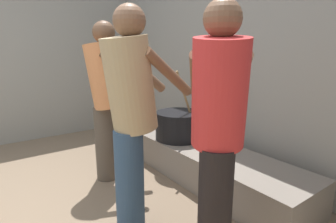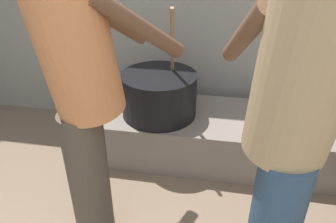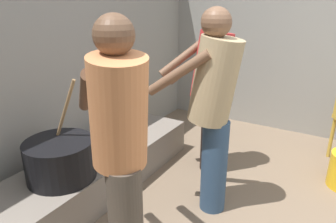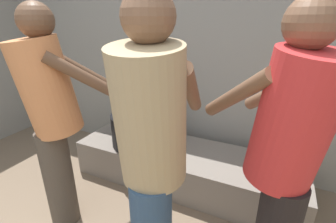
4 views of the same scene
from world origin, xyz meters
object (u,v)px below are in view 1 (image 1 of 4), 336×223
Objects in this scene: cooking_pot_main at (179,125)px; cook_in_orange_shirt at (106,93)px; cook_in_red_shirt at (218,123)px; cook_in_tan_shirt at (131,110)px.

cook_in_orange_shirt is at bearing -103.76° from cooking_pot_main.
cooking_pot_main is 1.42m from cook_in_red_shirt.
cook_in_red_shirt is (0.54, 0.25, -0.01)m from cook_in_tan_shirt.
cook_in_orange_shirt is (-1.37, -0.08, 0.00)m from cook_in_red_shirt.
cook_in_red_shirt is at bearing 25.18° from cook_in_tan_shirt.
cook_in_tan_shirt is (0.65, -0.91, 0.40)m from cooking_pot_main.
cooking_pot_main is 0.49× the size of cook_in_orange_shirt.
cook_in_tan_shirt reaches higher than cook_in_orange_shirt.
cook_in_red_shirt is 1.00× the size of cook_in_orange_shirt.
cooking_pot_main is 1.19m from cook_in_tan_shirt.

